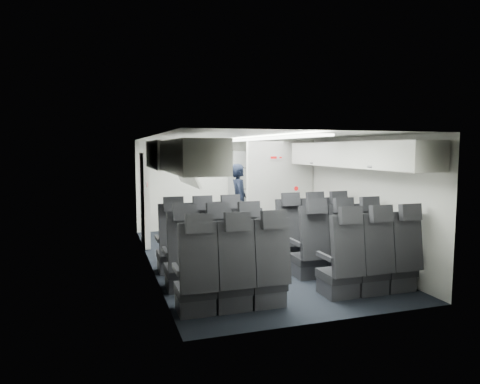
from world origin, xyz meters
TOP-DOWN VIEW (x-y plane):
  - cabin_shell at (0.00, 0.00)m, footprint 3.41×6.01m
  - seat_row_front at (-0.00, -0.53)m, footprint 3.33×0.56m
  - seat_row_mid at (-0.00, -1.43)m, footprint 3.33×0.56m
  - seat_row_rear at (-0.00, -2.33)m, footprint 3.33×0.56m
  - overhead_bin_left_rear at (-1.40, -2.00)m, footprint 0.53×1.80m
  - overhead_bin_left_front_open at (-1.44, -0.25)m, footprint 0.64×1.70m
  - overhead_bin_right_rear at (1.40, -2.00)m, footprint 0.53×1.80m
  - overhead_bin_right_front at (1.40, -0.25)m, footprint 0.53×1.70m
  - bulkhead_partition at (0.98, 0.80)m, footprint 1.40×0.15m
  - galley_unit at (0.95, 2.72)m, footprint 0.85×0.52m
  - boarding_door at (-1.64, 1.55)m, footprint 0.12×1.27m
  - flight_attendant at (0.36, 1.58)m, footprint 0.52×0.67m
  - carry_on_bag at (-1.39, -0.66)m, footprint 0.41×0.29m
  - papers at (0.55, 1.53)m, footprint 0.17×0.12m

SIDE VIEW (x-z plane):
  - seat_row_front at x=0.00m, z-range -0.21..1.02m
  - seat_row_mid at x=0.00m, z-range -0.21..1.02m
  - seat_row_rear at x=0.00m, z-range -0.21..1.02m
  - flight_attendant at x=0.36m, z-range 0.00..1.63m
  - galley_unit at x=0.95m, z-range 0.00..1.90m
  - boarding_door at x=-1.64m, z-range 0.02..1.88m
  - papers at x=0.55m, z-range 0.95..1.08m
  - bulkhead_partition at x=0.98m, z-range 0.01..2.14m
  - cabin_shell at x=0.00m, z-range 0.04..2.21m
  - overhead_bin_left_front_open at x=-1.44m, z-range 1.38..2.10m
  - carry_on_bag at x=-1.39m, z-range 1.67..1.91m
  - overhead_bin_right_front at x=1.40m, z-range 1.66..2.06m
  - overhead_bin_left_rear at x=-1.40m, z-range 1.66..2.06m
  - overhead_bin_right_rear at x=1.40m, z-range 1.66..2.06m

